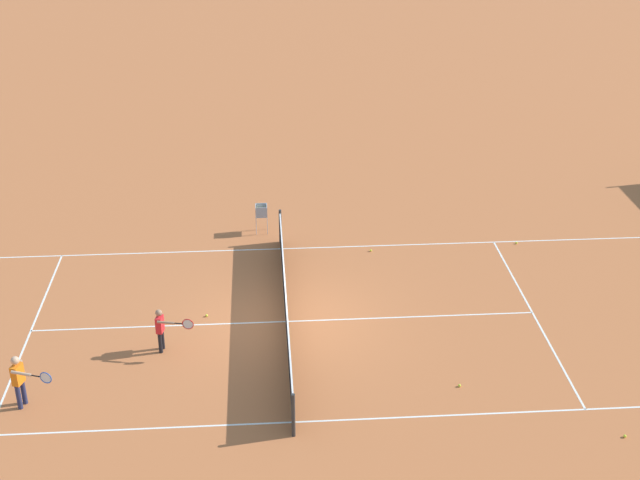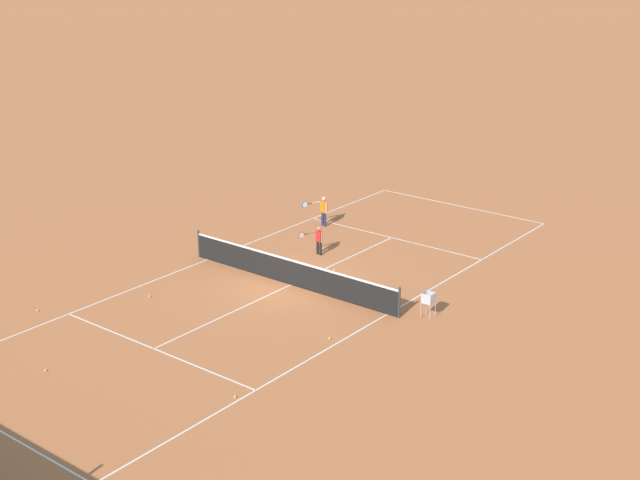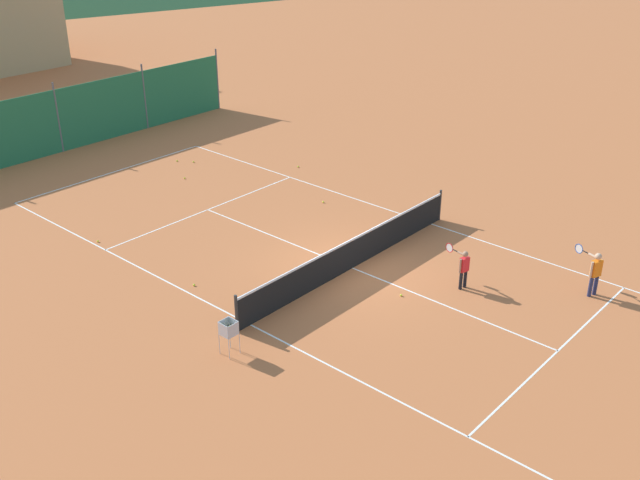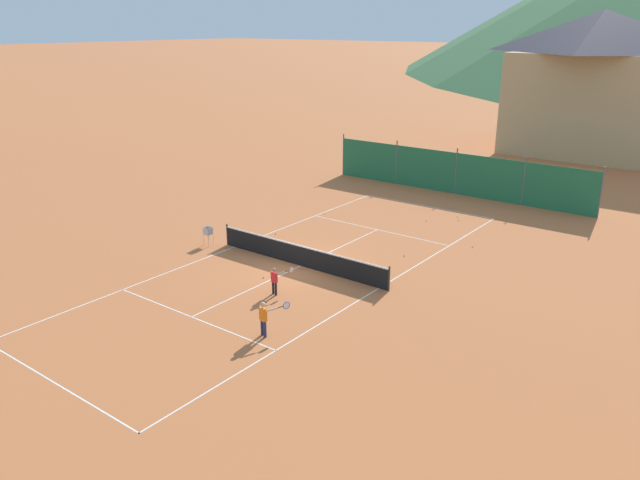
% 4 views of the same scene
% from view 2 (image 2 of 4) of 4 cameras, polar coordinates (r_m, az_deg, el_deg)
% --- Properties ---
extents(ground_plane, '(600.00, 600.00, 0.00)m').
position_cam_2_polar(ground_plane, '(31.46, -1.88, -2.88)').
color(ground_plane, '#BC6638').
extents(court_line_markings, '(8.25, 23.85, 0.01)m').
position_cam_2_polar(court_line_markings, '(31.46, -1.88, -2.88)').
color(court_line_markings, white).
rests_on(court_line_markings, ground).
extents(tennis_net, '(9.18, 0.08, 1.06)m').
position_cam_2_polar(tennis_net, '(31.27, -1.89, -2.04)').
color(tennis_net, '#2D2D2D').
rests_on(tennis_net, ground).
extents(player_far_service, '(0.54, 0.93, 1.14)m').
position_cam_2_polar(player_far_service, '(34.05, -0.14, 0.11)').
color(player_far_service, black).
rests_on(player_far_service, ground).
extents(player_near_baseline, '(0.71, 0.98, 1.28)m').
position_cam_2_polar(player_near_baseline, '(37.33, 0.18, 2.00)').
color(player_near_baseline, '#23284C').
rests_on(player_near_baseline, ground).
extents(tennis_ball_mid_court, '(0.07, 0.07, 0.07)m').
position_cam_2_polar(tennis_ball_mid_court, '(26.73, -17.17, -7.97)').
color(tennis_ball_mid_court, '#CCE033').
rests_on(tennis_ball_mid_court, ground).
extents(tennis_ball_alley_right, '(0.07, 0.07, 0.07)m').
position_cam_2_polar(tennis_ball_alley_right, '(27.42, 0.62, -6.31)').
color(tennis_ball_alley_right, '#CCE033').
rests_on(tennis_ball_alley_right, ground).
extents(tennis_ball_by_net_right, '(0.07, 0.07, 0.07)m').
position_cam_2_polar(tennis_ball_by_net_right, '(30.76, -17.63, -4.32)').
color(tennis_ball_by_net_right, '#CCE033').
rests_on(tennis_ball_by_net_right, ground).
extents(tennis_ball_far_corner, '(0.07, 0.07, 0.07)m').
position_cam_2_polar(tennis_ball_far_corner, '(30.96, -10.86, -3.56)').
color(tennis_ball_far_corner, '#CCE033').
rests_on(tennis_ball_far_corner, ground).
extents(tennis_ball_alley_left, '(0.07, 0.07, 0.07)m').
position_cam_2_polar(tennis_ball_alley_left, '(24.35, -5.46, -9.95)').
color(tennis_ball_alley_left, '#CCE033').
rests_on(tennis_ball_alley_left, ground).
extents(tennis_ball_near_corner, '(0.07, 0.07, 0.07)m').
position_cam_2_polar(tennis_ball_near_corner, '(32.70, 0.92, -1.92)').
color(tennis_ball_near_corner, '#CCE033').
rests_on(tennis_ball_near_corner, ground).
extents(ball_hopper, '(0.36, 0.36, 0.89)m').
position_cam_2_polar(ball_hopper, '(28.79, 6.96, -3.80)').
color(ball_hopper, '#B7B7BC').
rests_on(ball_hopper, ground).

